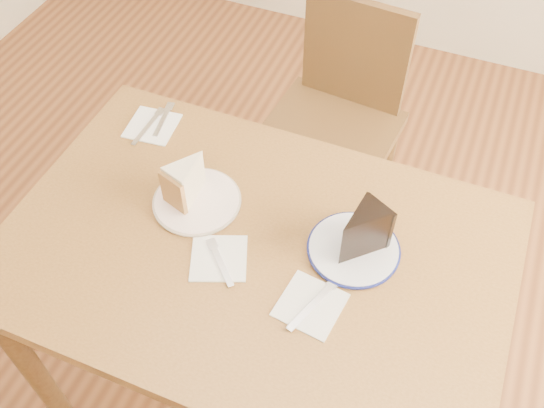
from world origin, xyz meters
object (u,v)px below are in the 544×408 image
Objects in this scene: carrot_cake at (190,180)px; chocolate_cake at (359,235)px; table at (254,271)px; plate_navy at (353,249)px; plate_cream at (197,201)px; chair_far at (335,120)px.

carrot_cake is 0.88× the size of chocolate_cake.
table is 10.21× the size of chocolate_cake.
plate_navy is 0.06m from chocolate_cake.
chocolate_cake reaches higher than carrot_cake.
carrot_cake reaches higher than table.
plate_cream is 1.81× the size of chocolate_cake.
chair_far is 7.47× the size of chocolate_cake.
carrot_cake reaches higher than plate_cream.
chair_far is (-0.03, 0.77, -0.16)m from table.
chair_far is 4.13× the size of plate_cream.
carrot_cake reaches higher than plate_navy.
plate_cream is at bearing -178.77° from plate_navy.
plate_cream is at bearing -16.36° from carrot_cake.
plate_navy is at bearing 115.44° from chair_far.
chair_far is at bearing 77.58° from plate_cream.
table is 5.71× the size of plate_navy.
chocolate_cake is at bearing 0.56° from plate_cream.
chair_far is 0.76m from plate_cream.
plate_navy is at bearing 17.11° from carrot_cake.
chocolate_cake is (0.01, -0.00, 0.06)m from plate_navy.
table is 0.28m from carrot_cake.
plate_cream and plate_navy have the same top height.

